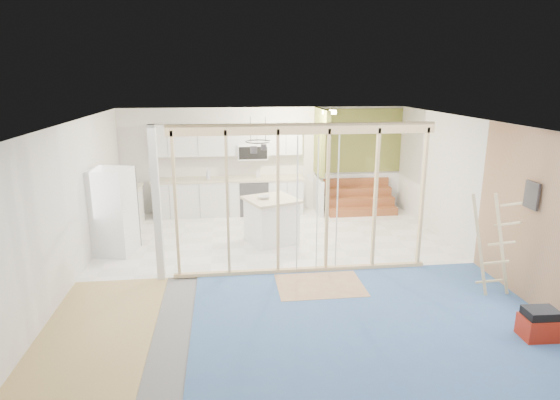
{
  "coord_description": "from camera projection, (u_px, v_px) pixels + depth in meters",
  "views": [
    {
      "loc": [
        -0.99,
        -7.49,
        3.31
      ],
      "look_at": [
        -0.01,
        0.6,
        1.16
      ],
      "focal_mm": 30.0,
      "sensor_mm": 36.0,
      "label": 1
    }
  ],
  "objects": [
    {
      "name": "room",
      "position": [
        285.0,
        201.0,
        7.81
      ],
      "size": [
        7.01,
        8.01,
        2.61
      ],
      "color": "slate",
      "rests_on": "ground"
    },
    {
      "name": "floor_overlays",
      "position": [
        289.0,
        271.0,
        8.21
      ],
      "size": [
        7.0,
        8.0,
        0.03
      ],
      "color": "white",
      "rests_on": "room"
    },
    {
      "name": "stud_frame",
      "position": [
        272.0,
        185.0,
        7.72
      ],
      "size": [
        4.66,
        0.14,
        2.6
      ],
      "color": "beige",
      "rests_on": "room"
    },
    {
      "name": "base_cabinets",
      "position": [
        199.0,
        201.0,
        11.07
      ],
      "size": [
        4.45,
        2.24,
        0.93
      ],
      "color": "silver",
      "rests_on": "room"
    },
    {
      "name": "upper_cabinets",
      "position": [
        230.0,
        141.0,
        11.25
      ],
      "size": [
        3.6,
        0.41,
        0.85
      ],
      "color": "silver",
      "rests_on": "room"
    },
    {
      "name": "green_partition",
      "position": [
        347.0,
        175.0,
        11.65
      ],
      "size": [
        2.25,
        1.51,
        2.6
      ],
      "color": "olive",
      "rests_on": "room"
    },
    {
      "name": "pot_rack",
      "position": [
        258.0,
        144.0,
        9.42
      ],
      "size": [
        0.52,
        0.52,
        0.72
      ],
      "color": "black",
      "rests_on": "room"
    },
    {
      "name": "sheathing_panel",
      "position": [
        560.0,
        231.0,
        6.3
      ],
      "size": [
        0.02,
        4.0,
        2.6
      ],
      "primitive_type": "cube",
      "color": "#A6815A",
      "rests_on": "room"
    },
    {
      "name": "electrical_panel",
      "position": [
        532.0,
        195.0,
        6.78
      ],
      "size": [
        0.04,
        0.3,
        0.4
      ],
      "primitive_type": "cube",
      "color": "#3C3C41",
      "rests_on": "room"
    },
    {
      "name": "ceiling_light",
      "position": [
        329.0,
        112.0,
        10.54
      ],
      "size": [
        0.32,
        0.32,
        0.08
      ],
      "primitive_type": "cylinder",
      "color": "#FFEABF",
      "rests_on": "room"
    },
    {
      "name": "fridge",
      "position": [
        113.0,
        212.0,
        8.85
      ],
      "size": [
        0.86,
        0.84,
        1.67
      ],
      "rotation": [
        0.0,
        0.0,
        -0.22
      ],
      "color": "white",
      "rests_on": "room"
    },
    {
      "name": "island",
      "position": [
        271.0,
        221.0,
        9.56
      ],
      "size": [
        1.24,
        1.24,
        0.94
      ],
      "rotation": [
        0.0,
        0.0,
        0.37
      ],
      "color": "white",
      "rests_on": "room"
    },
    {
      "name": "bowl",
      "position": [
        264.0,
        197.0,
        9.4
      ],
      "size": [
        0.24,
        0.24,
        0.06
      ],
      "primitive_type": "imported",
      "rotation": [
        0.0,
        0.0,
        0.0
      ],
      "color": "silver",
      "rests_on": "island"
    },
    {
      "name": "soap_bottle_a",
      "position": [
        208.0,
        174.0,
        11.2
      ],
      "size": [
        0.13,
        0.14,
        0.27
      ],
      "primitive_type": "imported",
      "rotation": [
        0.0,
        0.0,
        -0.36
      ],
      "color": "silver",
      "rests_on": "base_cabinets"
    },
    {
      "name": "soap_bottle_b",
      "position": [
        258.0,
        173.0,
        11.43
      ],
      "size": [
        0.11,
        0.12,
        0.2
      ],
      "primitive_type": "imported",
      "rotation": [
        0.0,
        0.0,
        -0.31
      ],
      "color": "silver",
      "rests_on": "base_cabinets"
    },
    {
      "name": "toolbox",
      "position": [
        539.0,
        325.0,
        6.05
      ],
      "size": [
        0.46,
        0.36,
        0.43
      ],
      "rotation": [
        0.0,
        0.0,
        -0.05
      ],
      "color": "#991E0E",
      "rests_on": "room"
    },
    {
      "name": "ladder",
      "position": [
        493.0,
        245.0,
        7.14
      ],
      "size": [
        0.86,
        0.16,
        1.62
      ],
      "rotation": [
        0.0,
        0.0,
        -0.34
      ],
      "color": "#CCB67C",
      "rests_on": "room"
    }
  ]
}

